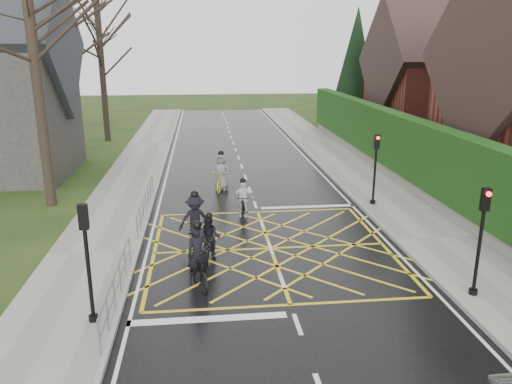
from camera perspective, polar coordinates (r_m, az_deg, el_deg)
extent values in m
plane|color=black|center=(17.49, 1.68, -6.46)|extent=(120.00, 120.00, 0.00)
cube|color=black|center=(17.49, 1.68, -6.45)|extent=(9.00, 80.00, 0.01)
cube|color=gray|center=(19.18, 19.80, -5.13)|extent=(3.00, 80.00, 0.15)
cube|color=gray|center=(17.72, -18.06, -6.74)|extent=(3.00, 80.00, 0.15)
cube|color=slate|center=(24.98, 17.62, 0.61)|extent=(0.50, 38.00, 0.70)
cube|color=black|center=(24.60, 17.97, 4.54)|extent=(0.90, 38.00, 2.80)
cube|color=maroon|center=(38.18, 20.56, 9.57)|extent=(9.00, 8.00, 6.00)
cube|color=#30201C|center=(38.01, 21.00, 13.90)|extent=(9.80, 8.80, 8.80)
cube|color=maroon|center=(39.32, 25.07, 17.33)|extent=(0.70, 0.70, 1.60)
cylinder|color=black|center=(44.38, 10.99, 7.95)|extent=(0.50, 0.50, 1.20)
cone|color=black|center=(43.99, 11.31, 13.63)|extent=(4.60, 4.60, 10.00)
cylinder|color=black|center=(23.03, -23.77, 11.79)|extent=(0.44, 0.44, 11.00)
cylinder|color=black|center=(30.98, -21.34, 13.77)|extent=(0.44, 0.44, 12.00)
cylinder|color=black|center=(38.67, -17.16, 12.93)|extent=(0.44, 0.44, 10.00)
cylinder|color=slate|center=(13.95, -15.72, -8.74)|extent=(0.05, 5.00, 0.05)
cylinder|color=slate|center=(14.14, -15.58, -10.40)|extent=(0.04, 5.00, 0.04)
cylinder|color=slate|center=(12.02, -17.45, -15.91)|extent=(0.04, 0.04, 1.00)
cylinder|color=slate|center=(16.41, -14.23, -6.67)|extent=(0.04, 0.04, 1.00)
cylinder|color=slate|center=(20.93, -12.55, -0.11)|extent=(0.05, 6.00, 0.05)
cylinder|color=slate|center=(21.06, -12.47, -1.29)|extent=(0.04, 6.00, 0.04)
cylinder|color=slate|center=(18.25, -13.41, -4.25)|extent=(0.04, 0.04, 1.00)
cylinder|color=slate|center=(23.94, -11.74, 0.75)|extent=(0.04, 0.04, 1.00)
cylinder|color=black|center=(22.11, 13.41, 2.05)|extent=(0.10, 0.10, 3.00)
cylinder|color=black|center=(22.47, 13.18, -1.29)|extent=(0.24, 0.24, 0.30)
cube|color=black|center=(21.82, 13.65, 5.61)|extent=(0.22, 0.16, 0.62)
sphere|color=#FF0C0C|center=(21.68, 13.78, 6.02)|extent=(0.14, 0.14, 0.14)
cylinder|color=black|center=(14.85, 24.12, -5.95)|extent=(0.10, 0.10, 3.00)
cylinder|color=black|center=(15.37, 23.53, -10.63)|extent=(0.24, 0.24, 0.30)
cube|color=black|center=(14.41, 24.75, -0.78)|extent=(0.22, 0.16, 0.62)
sphere|color=#FF0C0C|center=(14.27, 25.08, -0.22)|extent=(0.14, 0.14, 0.14)
cylinder|color=black|center=(12.94, -18.57, -8.58)|extent=(0.10, 0.10, 3.00)
cylinder|color=black|center=(13.54, -18.04, -13.79)|extent=(0.24, 0.24, 0.30)
cube|color=black|center=(12.44, -19.14, -2.70)|extent=(0.22, 0.16, 0.62)
sphere|color=#FF0C0C|center=(12.50, -19.10, -1.74)|extent=(0.14, 0.14, 0.14)
imported|color=black|center=(14.86, -6.61, -8.61)|extent=(1.22, 2.14, 1.06)
imported|color=black|center=(14.80, -6.65, -7.14)|extent=(0.75, 0.59, 1.81)
sphere|color=black|center=(14.46, -6.77, -3.78)|extent=(0.28, 0.28, 0.28)
imported|color=black|center=(16.46, -5.29, -6.19)|extent=(0.83, 1.68, 0.97)
imported|color=black|center=(16.46, -5.32, -5.23)|extent=(0.84, 0.72, 1.49)
sphere|color=black|center=(16.20, -5.39, -2.71)|extent=(0.23, 0.23, 0.23)
imported|color=black|center=(17.65, -6.90, -4.49)|extent=(0.98, 2.13, 1.08)
imported|color=black|center=(17.62, -6.94, -3.23)|extent=(1.26, 0.83, 1.83)
sphere|color=black|center=(17.33, -7.04, -0.31)|extent=(0.29, 0.29, 0.29)
imported|color=black|center=(20.47, -1.48, -1.57)|extent=(0.68, 1.69, 0.99)
imported|color=silver|center=(20.49, -1.51, -0.79)|extent=(0.93, 0.48, 1.51)
sphere|color=black|center=(20.27, -1.53, 1.31)|extent=(0.24, 0.24, 0.24)
imported|color=#B49515|center=(24.40, -3.95, 1.42)|extent=(1.14, 2.12, 1.06)
imported|color=slate|center=(24.41, -3.98, 2.31)|extent=(0.98, 0.75, 1.80)
sphere|color=black|center=(24.20, -4.02, 4.42)|extent=(0.28, 0.28, 0.28)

